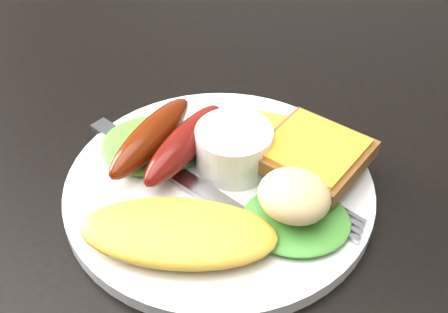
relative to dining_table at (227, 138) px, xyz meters
The scene contains 12 objects.
dining_table is the anchor object (origin of this frame).
plate 0.10m from the dining_table, 71.92° to the right, with size 0.24×0.24×0.01m, color white.
lettuce_left 0.09m from the dining_table, 117.95° to the right, with size 0.09×0.08×0.01m, color #5C9D33.
lettuce_right 0.15m from the dining_table, 47.70° to the right, with size 0.08×0.07×0.01m, color #348523.
omelette 0.16m from the dining_table, 80.63° to the right, with size 0.14×0.07×0.02m, color gold.
sausage_a 0.10m from the dining_table, 112.95° to the right, with size 0.03×0.11×0.03m, color #621A02.
sausage_b 0.09m from the dining_table, 94.07° to the right, with size 0.03×0.11×0.03m, color #700B05.
ramekin 0.09m from the dining_table, 63.92° to the right, with size 0.06×0.06×0.04m, color white.
toast_a 0.07m from the dining_table, 34.70° to the right, with size 0.07×0.07×0.01m, color brown.
toast_b 0.12m from the dining_table, 28.55° to the right, with size 0.08×0.08×0.01m, color #945D2D.
potato_salad 0.15m from the dining_table, 47.90° to the right, with size 0.05×0.05×0.03m, color beige.
fork 0.10m from the dining_table, 96.44° to the right, with size 0.18×0.01×0.00m, color #ADAFB7.
Camera 1 is at (0.16, -0.41, 1.10)m, focal length 50.00 mm.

